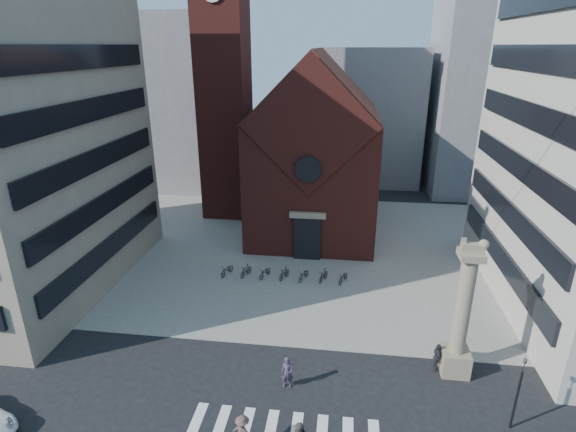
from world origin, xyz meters
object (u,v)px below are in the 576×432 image
object	(u,v)px
lion_column	(461,322)
scooter_0	(227,270)
traffic_light	(518,392)
pedestrian_0	(287,373)
pedestrian_2	(437,357)

from	to	relation	value
lion_column	scooter_0	distance (m)	19.44
traffic_light	pedestrian_0	xyz separation A→B (m)	(-11.65, 1.44, -1.31)
traffic_light	scooter_0	world-z (taller)	traffic_light
lion_column	pedestrian_2	bearing A→B (deg)	180.00
lion_column	pedestrian_0	size ratio (longest dim) A/B	4.43
pedestrian_2	scooter_0	world-z (taller)	pedestrian_2
traffic_light	pedestrian_2	distance (m)	5.19
lion_column	pedestrian_0	xyz separation A→B (m)	(-9.66, -2.56, -2.48)
scooter_0	traffic_light	bearing A→B (deg)	-15.69
lion_column	traffic_light	bearing A→B (deg)	-63.54
traffic_light	pedestrian_0	world-z (taller)	traffic_light
traffic_light	scooter_0	distance (m)	23.18
traffic_light	pedestrian_0	size ratio (longest dim) A/B	2.19
traffic_light	lion_column	bearing A→B (deg)	116.46
lion_column	pedestrian_2	size ratio (longest dim) A/B	4.80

